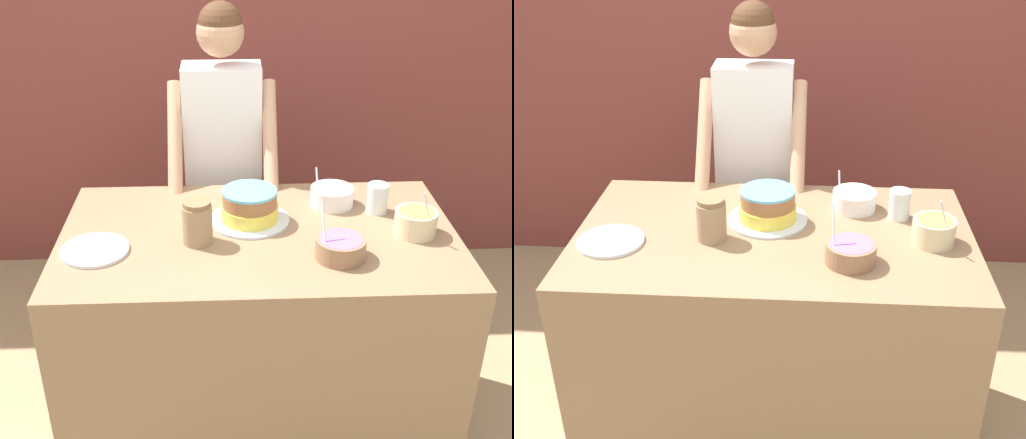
% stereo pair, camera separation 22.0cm
% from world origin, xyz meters
% --- Properties ---
extents(wall_back, '(10.00, 0.05, 2.60)m').
position_xyz_m(wall_back, '(0.00, 1.83, 1.30)').
color(wall_back, brown).
rests_on(wall_back, ground_plane).
extents(counter, '(1.41, 0.82, 0.92)m').
position_xyz_m(counter, '(0.00, 0.41, 0.46)').
color(counter, '#8C6B4C').
rests_on(counter, ground_plane).
extents(person_baker, '(0.45, 0.44, 1.61)m').
position_xyz_m(person_baker, '(-0.12, 1.03, 1.00)').
color(person_baker, '#2D2D38').
rests_on(person_baker, ground_plane).
extents(cake, '(0.29, 0.29, 0.12)m').
position_xyz_m(cake, '(-0.03, 0.50, 0.97)').
color(cake, silver).
rests_on(cake, counter).
extents(frosting_bowl_yellow, '(0.15, 0.15, 0.19)m').
position_xyz_m(frosting_bowl_yellow, '(0.55, 0.38, 0.97)').
color(frosting_bowl_yellow, beige).
rests_on(frosting_bowl_yellow, counter).
extents(frosting_bowl_white, '(0.16, 0.16, 0.15)m').
position_xyz_m(frosting_bowl_white, '(0.29, 0.62, 0.96)').
color(frosting_bowl_white, white).
rests_on(frosting_bowl_white, counter).
extents(frosting_bowl_purple, '(0.17, 0.17, 0.19)m').
position_xyz_m(frosting_bowl_purple, '(0.26, 0.23, 0.96)').
color(frosting_bowl_purple, '#936B4C').
rests_on(frosting_bowl_purple, counter).
extents(drinking_glass, '(0.08, 0.08, 0.11)m').
position_xyz_m(drinking_glass, '(0.45, 0.56, 0.97)').
color(drinking_glass, silver).
rests_on(drinking_glass, counter).
extents(ceramic_plate, '(0.23, 0.23, 0.01)m').
position_xyz_m(ceramic_plate, '(-0.56, 0.31, 0.92)').
color(ceramic_plate, silver).
rests_on(ceramic_plate, counter).
extents(stoneware_jar, '(0.10, 0.10, 0.16)m').
position_xyz_m(stoneware_jar, '(-0.21, 0.36, 0.99)').
color(stoneware_jar, '#9E7F5B').
rests_on(stoneware_jar, counter).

